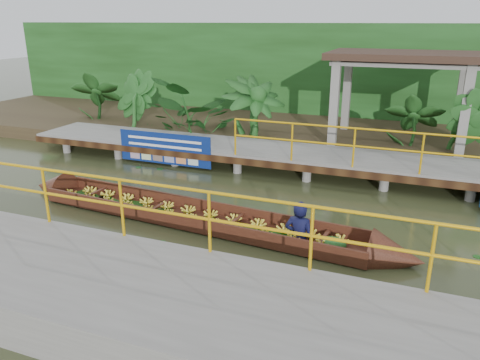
% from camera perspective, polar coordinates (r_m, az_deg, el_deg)
% --- Properties ---
extents(ground, '(80.00, 80.00, 0.00)m').
position_cam_1_polar(ground, '(10.58, -0.64, -3.94)').
color(ground, '#2B3219').
rests_on(ground, ground).
extents(land_strip, '(30.00, 8.00, 0.45)m').
position_cam_1_polar(land_strip, '(17.38, 8.62, 5.80)').
color(land_strip, '#36291B').
rests_on(land_strip, ground).
extents(far_dock, '(16.00, 2.06, 1.66)m').
position_cam_1_polar(far_dock, '(13.48, 4.85, 3.23)').
color(far_dock, slate).
rests_on(far_dock, ground).
extents(near_dock, '(18.00, 2.40, 1.73)m').
position_cam_1_polar(near_dock, '(6.70, -6.24, -15.84)').
color(near_dock, slate).
rests_on(near_dock, ground).
extents(pavilion, '(4.40, 3.00, 3.00)m').
position_cam_1_polar(pavilion, '(15.41, 19.27, 13.10)').
color(pavilion, slate).
rests_on(pavilion, ground).
extents(foliage_backdrop, '(30.00, 0.80, 4.00)m').
position_cam_1_polar(foliage_backdrop, '(19.50, 10.57, 12.41)').
color(foliage_backdrop, '#183E13').
rests_on(foliage_backdrop, ground).
extents(vendor_boat, '(9.32, 1.66, 2.00)m').
position_cam_1_polar(vendor_boat, '(9.87, -3.95, -4.35)').
color(vendor_boat, '#35160E').
rests_on(vendor_boat, ground).
extents(blue_banner, '(2.97, 0.04, 0.93)m').
position_cam_1_polar(blue_banner, '(13.86, -9.18, 3.83)').
color(blue_banner, navy).
rests_on(blue_banner, ground).
extents(tropical_plants, '(14.61, 1.61, 2.01)m').
position_cam_1_polar(tropical_plants, '(15.55, 0.61, 9.09)').
color(tropical_plants, '#183E13').
rests_on(tropical_plants, ground).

